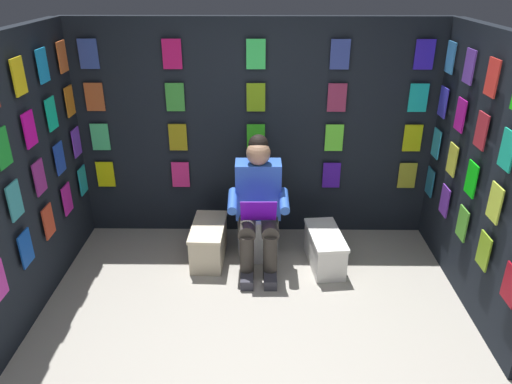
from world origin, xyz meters
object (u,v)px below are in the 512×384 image
Objects in this scene: toilet at (258,219)px; comic_longbox_near at (209,242)px; person_reading at (258,204)px; comic_longbox_far at (325,249)px.

comic_longbox_near is (0.45, 0.17, -0.15)m from toilet.
comic_longbox_near is at bearing -7.88° from person_reading.
toilet is 1.23× the size of comic_longbox_far.
toilet is at bearing -29.86° from comic_longbox_far.
comic_longbox_far is (-0.61, 0.26, -0.16)m from toilet.
toilet is 0.65× the size of person_reading.
comic_longbox_near is (0.46, -0.06, -0.42)m from person_reading.
person_reading is 1.94× the size of comic_longbox_near.
comic_longbox_far is (-1.06, 0.09, -0.01)m from comic_longbox_near.
toilet is 0.51m from comic_longbox_near.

